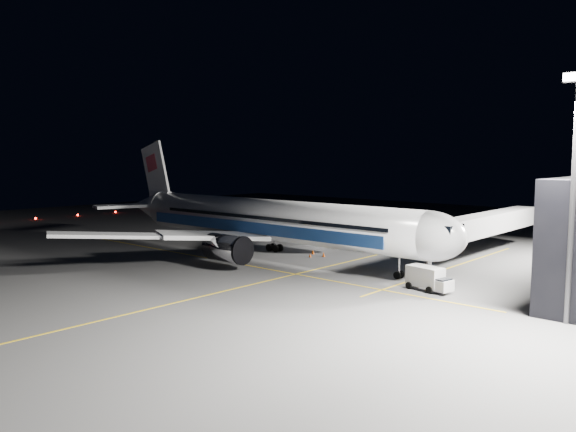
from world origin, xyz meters
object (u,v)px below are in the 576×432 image
(floodlight_mast_south, at_px, (574,176))
(safety_cone_b, at_px, (313,252))
(airliner, at_px, (263,220))
(safety_cone_c, at_px, (324,255))
(service_truck, at_px, (429,278))
(baggage_tug, at_px, (321,235))
(jet_bridge, at_px, (478,226))
(safety_cone_a, at_px, (310,255))

(floodlight_mast_south, relative_size, safety_cone_b, 31.42)
(airliner, height_order, safety_cone_b, airliner)
(safety_cone_c, bearing_deg, safety_cone_b, 164.86)
(floodlight_mast_south, height_order, service_truck, floodlight_mast_south)
(airliner, xyz_separation_m, baggage_tug, (-3.19, 16.97, -4.24))
(airliner, height_order, baggage_tug, airliner)
(jet_bridge, bearing_deg, safety_cone_b, -148.29)
(jet_bridge, height_order, safety_cone_b, jet_bridge)
(safety_cone_b, distance_m, safety_cone_c, 2.56)
(airliner, distance_m, jet_bridge, 29.31)
(baggage_tug, bearing_deg, airliner, -100.65)
(baggage_tug, relative_size, safety_cone_a, 6.14)
(service_truck, xyz_separation_m, baggage_tug, (-30.10, 20.08, -0.42))
(safety_cone_b, height_order, safety_cone_c, safety_cone_b)
(safety_cone_a, bearing_deg, baggage_tug, 122.68)
(floodlight_mast_south, bearing_deg, airliner, 171.67)
(airliner, bearing_deg, jet_bridge, 38.04)
(safety_cone_c, bearing_deg, jet_bridge, 36.84)
(baggage_tug, xyz_separation_m, safety_cone_a, (8.32, -12.97, -0.65))
(safety_cone_a, bearing_deg, safety_cone_c, 51.52)
(safety_cone_a, bearing_deg, jet_bridge, 38.07)
(service_truck, relative_size, baggage_tug, 1.54)
(jet_bridge, bearing_deg, floodlight_mast_south, -53.21)
(safety_cone_b, bearing_deg, floodlight_mast_south, -18.15)
(baggage_tug, bearing_deg, safety_cone_b, -78.10)
(jet_bridge, height_order, baggage_tug, jet_bridge)
(airliner, distance_m, safety_cone_c, 9.70)
(safety_cone_c, bearing_deg, safety_cone_a, -128.48)
(service_truck, bearing_deg, safety_cone_c, 167.80)
(jet_bridge, bearing_deg, service_truck, -79.72)
(airliner, bearing_deg, floodlight_mast_south, -8.33)
(safety_cone_a, relative_size, safety_cone_b, 0.83)
(baggage_tug, bearing_deg, service_truck, -54.99)
(jet_bridge, relative_size, safety_cone_a, 63.08)
(floodlight_mast_south, bearing_deg, safety_cone_a, 164.43)
(airliner, height_order, safety_cone_a, airliner)
(service_truck, relative_size, safety_cone_b, 7.84)
(airliner, xyz_separation_m, service_truck, (26.91, -3.10, -3.83))
(service_truck, bearing_deg, safety_cone_b, 168.58)
(baggage_tug, bearing_deg, safety_cone_c, -71.54)
(airliner, height_order, jet_bridge, airliner)
(service_truck, xyz_separation_m, safety_cone_a, (-21.78, 7.10, -1.07))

